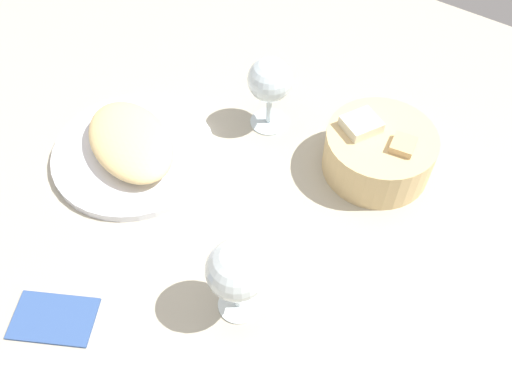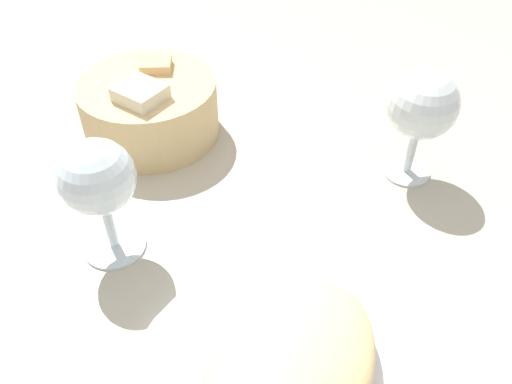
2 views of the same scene
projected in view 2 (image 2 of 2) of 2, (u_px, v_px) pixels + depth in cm
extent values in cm
cube|color=#B2AB95|center=(296.00, 270.00, 54.93)|extent=(140.00, 140.00, 2.00)
ellipsoid|color=#F1CE87|center=(290.00, 374.00, 41.48)|extent=(22.51, 18.94, 4.59)
cylinder|color=#D8B87E|center=(149.00, 108.00, 67.98)|extent=(17.25, 17.25, 7.50)
cube|color=tan|center=(156.00, 74.00, 68.39)|extent=(3.98, 4.29, 3.80)
cube|color=beige|center=(141.00, 106.00, 63.37)|extent=(6.73, 6.94, 5.31)
cylinder|color=silver|center=(405.00, 170.00, 64.45)|extent=(5.68, 5.68, 0.60)
cylinder|color=silver|center=(410.00, 151.00, 62.48)|extent=(1.00, 1.00, 5.17)
sphere|color=silver|center=(422.00, 104.00, 58.04)|extent=(7.86, 7.86, 7.86)
cylinder|color=silver|center=(114.00, 244.00, 55.83)|extent=(6.47, 6.47, 0.60)
cylinder|color=silver|center=(109.00, 224.00, 53.77)|extent=(1.00, 1.00, 5.42)
sphere|color=silver|center=(96.00, 176.00, 49.41)|extent=(7.37, 7.37, 7.37)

